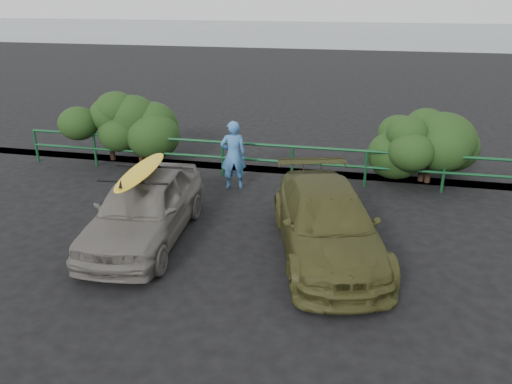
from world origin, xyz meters
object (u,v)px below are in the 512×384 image
Objects in this scene: sedan at (144,207)px; olive_vehicle at (327,223)px; guardrail at (257,161)px; surfboard at (141,171)px; man at (233,155)px.

sedan reaches higher than olive_vehicle.
guardrail is 3.04× the size of olive_vehicle.
guardrail is 4.54m from surfboard.
man is (-2.75, 3.09, 0.26)m from olive_vehicle.
surfboard reaches higher than olive_vehicle.
guardrail is at bearing 65.92° from sedan.
man reaches higher than surfboard.
sedan is (-1.52, -4.16, 0.21)m from guardrail.
olive_vehicle is at bearing -1.13° from sedan.
man reaches higher than guardrail.
olive_vehicle is 4.14m from man.
guardrail is at bearing 104.89° from olive_vehicle.
guardrail is 5.62× the size of surfboard.
guardrail is 7.55× the size of man.
olive_vehicle is at bearing -59.91° from guardrail.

